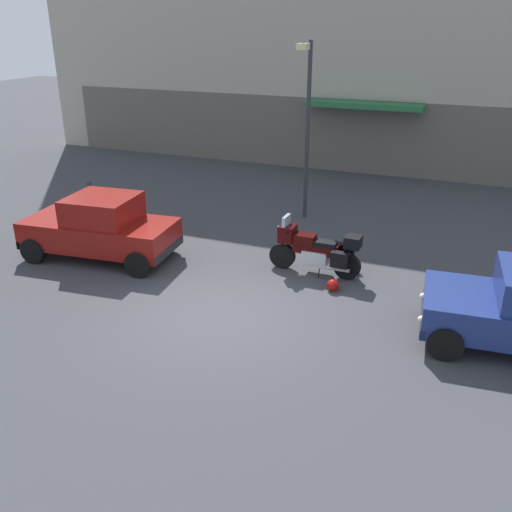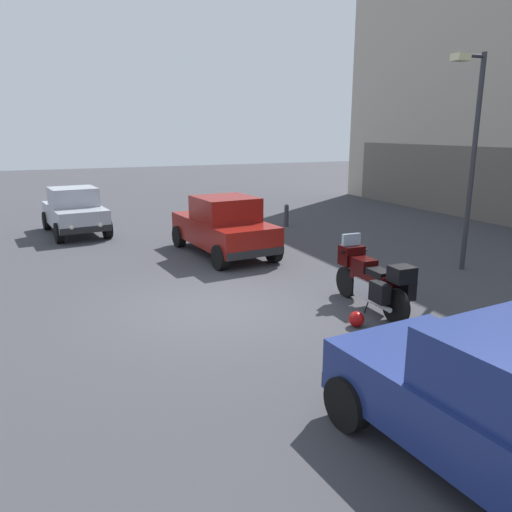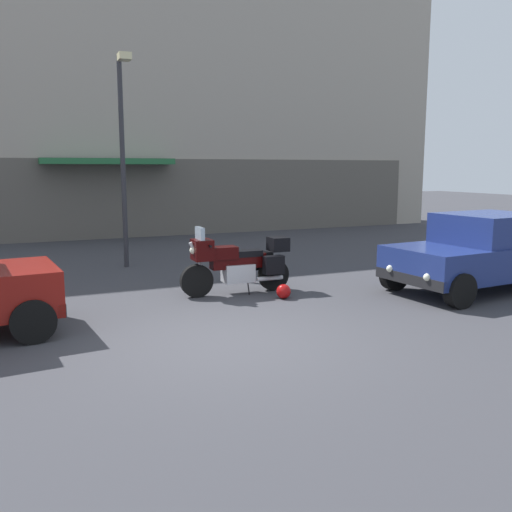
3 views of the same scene
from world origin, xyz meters
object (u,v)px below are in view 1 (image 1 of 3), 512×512
helmet (333,285)px  bollard_curbside (90,192)px  motorcycle (316,249)px  car_hatchback_near (101,228)px  streetlamp_curbside (307,116)px

helmet → bollard_curbside: bearing=160.5°
bollard_curbside → motorcycle: bearing=-16.2°
car_hatchback_near → streetlamp_curbside: bearing=-133.7°
motorcycle → car_hatchback_near: bearing=13.0°
motorcycle → bollard_curbside: motorcycle is taller
motorcycle → car_hatchback_near: (-5.32, -1.09, 0.19)m
helmet → car_hatchback_near: 6.00m
helmet → car_hatchback_near: car_hatchback_near is taller
helmet → bollard_curbside: 9.58m
motorcycle → streetlamp_curbside: size_ratio=0.44×
car_hatchback_near → streetlamp_curbside: (3.83, 4.85, 2.28)m
car_hatchback_near → bollard_curbside: car_hatchback_near is taller
streetlamp_curbside → bollard_curbside: streetlamp_curbside is taller
helmet → streetlamp_curbside: size_ratio=0.05×
streetlamp_curbside → bollard_curbside: size_ratio=6.33×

